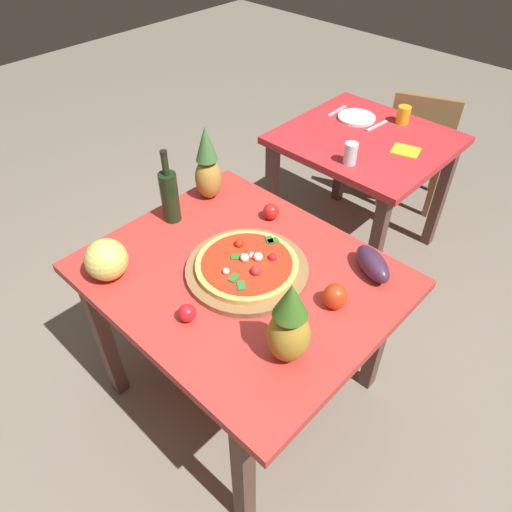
{
  "coord_description": "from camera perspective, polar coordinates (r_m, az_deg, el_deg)",
  "views": [
    {
      "loc": [
        0.95,
        -0.91,
        2.04
      ],
      "look_at": [
        0.02,
        0.07,
        0.82
      ],
      "focal_mm": 33.37,
      "sensor_mm": 36.0,
      "label": 1
    }
  ],
  "objects": [
    {
      "name": "ground_plane",
      "position": [
        2.43,
        -1.43,
        -15.16
      ],
      "size": [
        10.0,
        10.0,
        0.0
      ],
      "primitive_type": "plane",
      "color": "gray"
    },
    {
      "name": "drinking_glass_water",
      "position": [
        2.49,
        11.27,
        11.96
      ],
      "size": [
        0.07,
        0.07,
        0.11
      ],
      "primitive_type": "cylinder",
      "color": "silver",
      "rests_on": "background_table"
    },
    {
      "name": "pineapple_left",
      "position": [
        1.46,
        4.01,
        -8.36
      ],
      "size": [
        0.14,
        0.14,
        0.32
      ],
      "color": "#AF872B",
      "rests_on": "display_table"
    },
    {
      "name": "dinner_plate",
      "position": [
        2.96,
        11.96,
        15.93
      ],
      "size": [
        0.22,
        0.22,
        0.02
      ],
      "primitive_type": "cylinder",
      "color": "white",
      "rests_on": "background_table"
    },
    {
      "name": "wine_bottle",
      "position": [
        2.04,
        -10.31,
        7.17
      ],
      "size": [
        0.08,
        0.08,
        0.33
      ],
      "color": "black",
      "rests_on": "display_table"
    },
    {
      "name": "melon",
      "position": [
        1.85,
        -17.5,
        -0.42
      ],
      "size": [
        0.16,
        0.16,
        0.16
      ],
      "primitive_type": "sphere",
      "color": "#E7D463",
      "rests_on": "display_table"
    },
    {
      "name": "pizza_board",
      "position": [
        1.82,
        -1.08,
        -1.64
      ],
      "size": [
        0.47,
        0.47,
        0.02
      ],
      "primitive_type": "cylinder",
      "color": "olive",
      "rests_on": "display_table"
    },
    {
      "name": "bell_pepper",
      "position": [
        1.7,
        9.45,
        -4.82
      ],
      "size": [
        0.09,
        0.09,
        0.1
      ],
      "primitive_type": "ellipsoid",
      "color": "red",
      "rests_on": "display_table"
    },
    {
      "name": "fork_utensil",
      "position": [
        3.03,
        9.7,
        16.78
      ],
      "size": [
        0.02,
        0.18,
        0.01
      ],
      "primitive_type": "cube",
      "rotation": [
        0.0,
        0.0,
        0.03
      ],
      "color": "silver",
      "rests_on": "background_table"
    },
    {
      "name": "knife_utensil",
      "position": [
        2.9,
        14.29,
        14.89
      ],
      "size": [
        0.03,
        0.18,
        0.01
      ],
      "primitive_type": "cube",
      "rotation": [
        0.0,
        0.0,
        -0.08
      ],
      "color": "silver",
      "rests_on": "background_table"
    },
    {
      "name": "napkin_folded",
      "position": [
        2.69,
        17.51,
        11.95
      ],
      "size": [
        0.17,
        0.15,
        0.01
      ],
      "primitive_type": "cube",
      "rotation": [
        0.0,
        0.0,
        0.27
      ],
      "color": "yellow",
      "rests_on": "background_table"
    },
    {
      "name": "tomato_beside_pepper",
      "position": [
        1.66,
        -8.26,
        -6.77
      ],
      "size": [
        0.06,
        0.06,
        0.06
      ],
      "primitive_type": "sphere",
      "color": "red",
      "rests_on": "display_table"
    },
    {
      "name": "tomato_by_bottle",
      "position": [
        2.07,
        1.81,
        5.34
      ],
      "size": [
        0.07,
        0.07,
        0.07
      ],
      "primitive_type": "sphere",
      "color": "red",
      "rests_on": "display_table"
    },
    {
      "name": "dining_chair",
      "position": [
        3.42,
        18.88,
        12.62
      ],
      "size": [
        0.52,
        0.52,
        0.85
      ],
      "rotation": [
        0.0,
        0.0,
        3.52
      ],
      "color": "olive",
      "rests_on": "ground_plane"
    },
    {
      "name": "pizza",
      "position": [
        1.8,
        -1.06,
        -0.99
      ],
      "size": [
        0.39,
        0.39,
        0.06
      ],
      "color": "#DFAF56",
      "rests_on": "pizza_board"
    },
    {
      "name": "eggplant",
      "position": [
        1.85,
        13.8,
        -0.91
      ],
      "size": [
        0.22,
        0.17,
        0.09
      ],
      "primitive_type": "ellipsoid",
      "rotation": [
        0.0,
        0.0,
        2.65
      ],
      "color": "#40253F",
      "rests_on": "display_table"
    },
    {
      "name": "display_table",
      "position": [
        1.9,
        -1.78,
        -4.04
      ],
      "size": [
        1.14,
        0.95,
        0.77
      ],
      "color": "brown",
      "rests_on": "ground_plane"
    },
    {
      "name": "background_table",
      "position": [
        2.84,
        12.74,
        11.58
      ],
      "size": [
        0.88,
        0.83,
        0.77
      ],
      "color": "brown",
      "rests_on": "ground_plane"
    },
    {
      "name": "drinking_glass_juice",
      "position": [
        2.96,
        17.25,
        15.86
      ],
      "size": [
        0.08,
        0.08,
        0.1
      ],
      "primitive_type": "cylinder",
      "color": "gold",
      "rests_on": "background_table"
    },
    {
      "name": "pineapple_right",
      "position": [
        2.15,
        -5.83,
        10.6
      ],
      "size": [
        0.12,
        0.12,
        0.35
      ],
      "color": "#AE8438",
      "rests_on": "display_table"
    }
  ]
}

